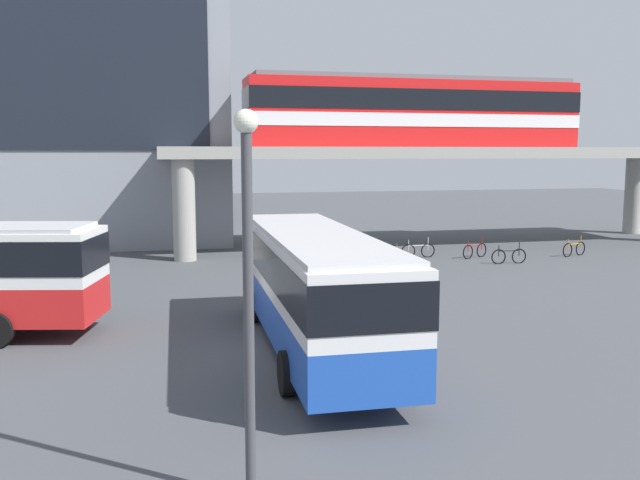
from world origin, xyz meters
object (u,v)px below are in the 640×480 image
object	(u,v)px
train	(414,111)
bicycle_orange	(574,249)
bicycle_green	(329,261)
bicycle_brown	(386,257)
station_building	(12,69)
bicycle_black	(509,256)
bicycle_silver	(418,251)
bus_main	(314,278)
bicycle_red	(475,251)

from	to	relation	value
train	bicycle_orange	world-z (taller)	train
bicycle_green	bicycle_brown	distance (m)	2.88
station_building	bicycle_black	world-z (taller)	station_building
train	bicycle_silver	bearing A→B (deg)	-106.90
bus_main	bicycle_green	xyz separation A→B (m)	(3.58, 12.51, -1.63)
bicycle_red	bicycle_silver	world-z (taller)	same
bicycle_orange	train	bearing A→B (deg)	140.70
bicycle_green	bicycle_black	size ratio (longest dim) A/B	0.99
bicycle_green	bicycle_red	xyz separation A→B (m)	(7.90, 1.36, 0.00)
bicycle_green	bicycle_brown	world-z (taller)	same
bus_main	bicycle_brown	bearing A→B (deg)	63.43
station_building	bicycle_silver	xyz separation A→B (m)	(20.58, -11.06, -9.65)
train	bicycle_brown	size ratio (longest dim) A/B	10.46
bus_main	bicycle_orange	distance (m)	21.38
station_building	bicycle_green	xyz separation A→B (m)	(15.43, -13.15, -9.65)
station_building	bicycle_black	size ratio (longest dim) A/B	13.28
train	bicycle_green	xyz separation A→B (m)	(-6.41, -6.24, -7.15)
bicycle_green	bicycle_black	bearing A→B (deg)	-4.31
bus_main	bicycle_silver	distance (m)	17.08
bicycle_green	bicycle_silver	xyz separation A→B (m)	(5.15, 2.08, 0.00)
station_building	bicycle_red	xyz separation A→B (m)	(23.33, -11.79, -9.65)
bicycle_red	bicycle_brown	bearing A→B (deg)	-168.73
bicycle_red	bus_main	bearing A→B (deg)	-129.59
train	bicycle_brown	world-z (taller)	train
bicycle_red	bicycle_silver	distance (m)	2.84
bicycle_brown	bicycle_orange	size ratio (longest dim) A/B	1.05
bicycle_brown	bicycle_black	xyz separation A→B (m)	(5.81, -1.01, 0.00)
bicycle_red	bicycle_brown	xyz separation A→B (m)	(-5.04, -1.00, 0.00)
bus_main	bicycle_brown	size ratio (longest dim) A/B	6.20
bus_main	bicycle_green	distance (m)	13.11
bicycle_green	bicycle_red	distance (m)	8.01
bicycle_green	bicycle_black	world-z (taller)	same
bicycle_silver	bicycle_orange	xyz separation A→B (m)	(7.97, -1.34, 0.00)
bicycle_black	bicycle_orange	bearing A→B (deg)	17.48
station_building	bicycle_silver	bearing A→B (deg)	-28.26
bicycle_brown	bicycle_green	bearing A→B (deg)	-172.87
train	bicycle_orange	size ratio (longest dim) A/B	11.01
bicycle_green	bicycle_brown	bearing A→B (deg)	7.13
bicycle_green	bicycle_brown	xyz separation A→B (m)	(2.86, 0.36, 0.00)
bus_main	train	bearing A→B (deg)	61.96
train	bicycle_red	world-z (taller)	train
bicycle_green	bicycle_silver	world-z (taller)	same
bicycle_orange	bicycle_green	bearing A→B (deg)	-176.73
bicycle_black	bicycle_brown	bearing A→B (deg)	170.13
bicycle_brown	bicycle_red	bearing A→B (deg)	11.27
train	bicycle_silver	xyz separation A→B (m)	(-1.26, -4.15, -7.15)
bicycle_silver	bicycle_orange	distance (m)	8.08
train	bicycle_orange	xyz separation A→B (m)	(6.71, -5.49, -7.15)
train	bicycle_black	world-z (taller)	train
station_building	bicycle_green	distance (m)	22.45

